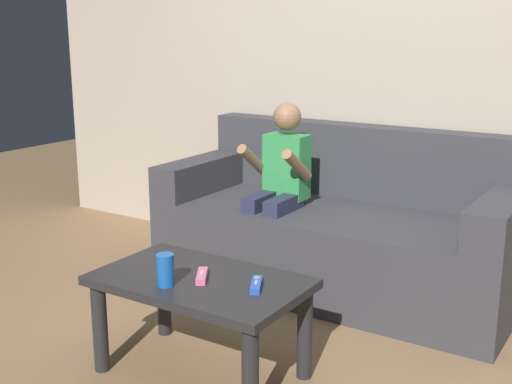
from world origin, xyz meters
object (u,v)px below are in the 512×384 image
at_px(soda_can, 165,270).
at_px(person_seated_on_couch, 278,184).
at_px(coffee_table, 201,296).
at_px(game_remote_pink_near_edge, 202,276).
at_px(game_remote_blue_center, 256,285).
at_px(couch, 339,232).

bearing_deg(soda_can, person_seated_on_couch, 98.66).
distance_m(coffee_table, soda_can, 0.20).
bearing_deg(person_seated_on_couch, coffee_table, -76.79).
bearing_deg(person_seated_on_couch, game_remote_pink_near_edge, -76.09).
xyz_separation_m(coffee_table, game_remote_pink_near_edge, (0.01, -0.01, 0.09)).
height_order(game_remote_blue_center, soda_can, soda_can).
xyz_separation_m(coffee_table, game_remote_blue_center, (0.24, 0.03, 0.09)).
bearing_deg(game_remote_pink_near_edge, game_remote_blue_center, 9.36).
relative_size(person_seated_on_couch, soda_can, 7.93).
relative_size(game_remote_pink_near_edge, soda_can, 1.13).
xyz_separation_m(person_seated_on_couch, game_remote_blue_center, (0.46, -0.94, -0.14)).
xyz_separation_m(couch, coffee_table, (-0.05, -1.14, 0.04)).
relative_size(person_seated_on_couch, game_remote_blue_center, 6.87).
distance_m(couch, soda_can, 1.29).
distance_m(game_remote_blue_center, soda_can, 0.34).
xyz_separation_m(coffee_table, soda_can, (-0.06, -0.13, 0.13)).
relative_size(person_seated_on_couch, game_remote_pink_near_edge, 7.04).
bearing_deg(couch, coffee_table, -92.32).
xyz_separation_m(person_seated_on_couch, soda_can, (0.17, -1.10, -0.09)).
height_order(coffee_table, game_remote_pink_near_edge, game_remote_pink_near_edge).
height_order(person_seated_on_couch, game_remote_pink_near_edge, person_seated_on_couch).
distance_m(person_seated_on_couch, soda_can, 1.12).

